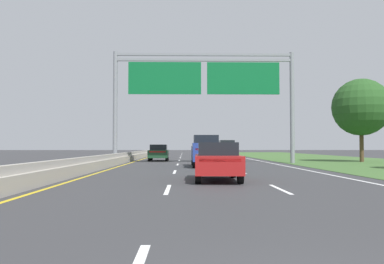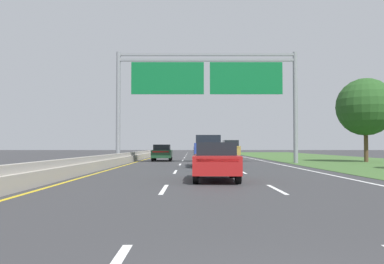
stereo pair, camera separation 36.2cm
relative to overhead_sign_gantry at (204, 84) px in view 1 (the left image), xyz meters
name	(u,v)px [view 1 (the left image)]	position (x,y,z in m)	size (l,w,h in m)	color
ground_plane	(199,161)	(-0.30, 4.47, -6.61)	(220.00, 220.00, 0.00)	#333335
lane_striping	(199,161)	(-0.30, 4.01, -6.61)	(11.96, 106.00, 0.01)	white
grass_verge_right	(347,161)	(13.65, 4.47, -6.60)	(14.00, 110.00, 0.02)	#3D602D
median_barrier_concrete	(128,158)	(-6.90, 4.47, -6.26)	(0.60, 110.00, 0.85)	#A8A399
overhead_sign_gantry	(204,84)	(0.00, 0.00, 0.00)	(15.06, 0.42, 9.27)	gray
pickup_truck_blue	(206,151)	(-0.09, -5.21, -5.54)	(2.02, 5.41, 2.20)	navy
car_darkgreen_left_lane_sedan	(159,152)	(-4.10, 5.62, -5.80)	(1.88, 4.42, 1.57)	#193D23
car_gold_right_lane_suv	(226,149)	(3.28, 14.25, -5.51)	(1.91, 4.70, 2.11)	#A38438
car_red_centre_lane_sedan	(217,161)	(-0.24, -16.55, -5.80)	(1.95, 4.45, 1.57)	maroon
roadside_tree_mid	(361,107)	(14.25, 2.61, -1.70)	(5.12, 5.12, 7.48)	#4C3823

